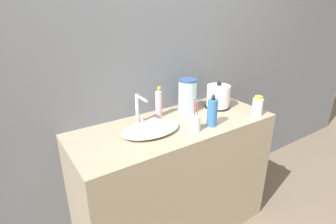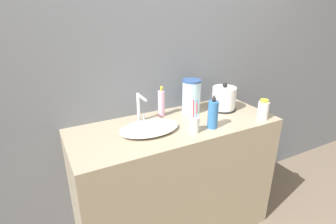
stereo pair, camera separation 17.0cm
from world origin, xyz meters
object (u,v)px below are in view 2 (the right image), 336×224
electric_kettle (224,99)px  shampoo_bottle (213,114)px  faucet (140,106)px  water_pitcher (191,96)px  lotion_bottle (161,103)px  mouthwash_bottle (263,110)px  toothbrush_cup (194,124)px

electric_kettle → shampoo_bottle: bearing=-140.4°
electric_kettle → shampoo_bottle: 0.35m
faucet → water_pitcher: water_pitcher is taller
electric_kettle → shampoo_bottle: (-0.27, -0.22, 0.01)m
faucet → lotion_bottle: lotion_bottle is taller
electric_kettle → lotion_bottle: size_ratio=0.96×
electric_kettle → mouthwash_bottle: bearing=-64.5°
faucet → mouthwash_bottle: bearing=-23.9°
toothbrush_cup → mouthwash_bottle: (0.54, -0.05, 0.01)m
faucet → water_pitcher: size_ratio=0.82×
toothbrush_cup → lotion_bottle: bearing=101.2°
shampoo_bottle → faucet: bearing=141.8°
water_pitcher → shampoo_bottle: bearing=-94.9°
faucet → electric_kettle: bearing=-6.6°
faucet → toothbrush_cup: size_ratio=0.93×
mouthwash_bottle → water_pitcher: bearing=137.3°
electric_kettle → water_pitcher: bearing=163.1°
mouthwash_bottle → water_pitcher: (-0.37, 0.35, 0.06)m
lotion_bottle → mouthwash_bottle: (0.60, -0.38, -0.03)m
electric_kettle → faucet: bearing=173.4°
electric_kettle → lotion_bottle: 0.49m
electric_kettle → water_pitcher: 0.26m
toothbrush_cup → water_pitcher: bearing=61.1°
toothbrush_cup → mouthwash_bottle: toothbrush_cup is taller
shampoo_bottle → water_pitcher: water_pitcher is taller
lotion_bottle → water_pitcher: size_ratio=0.90×
electric_kettle → shampoo_bottle: size_ratio=0.94×
faucet → toothbrush_cup: bearing=-50.9°
lotion_bottle → shampoo_bottle: bearing=-58.5°
lotion_bottle → faucet: bearing=-168.9°
faucet → shampoo_bottle: bearing=-38.2°
mouthwash_bottle → shampoo_bottle: bearing=173.2°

